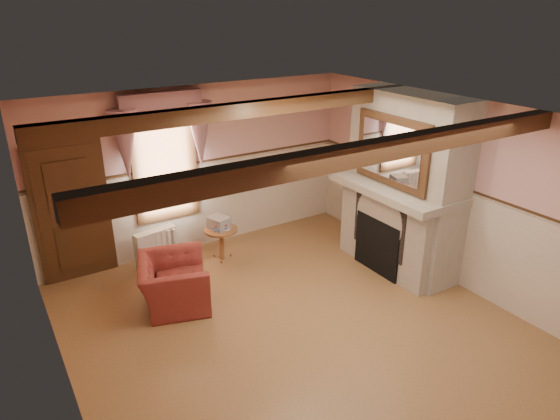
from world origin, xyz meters
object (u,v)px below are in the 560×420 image
bowl (400,183)px  mantel_clock (370,168)px  oil_lamp (374,166)px  radiator (156,247)px  side_table (221,244)px  armchair (173,283)px

bowl → mantel_clock: (0.00, 0.67, 0.06)m
bowl → oil_lamp: oil_lamp is taller
radiator → bowl: bearing=-43.8°
oil_lamp → radiator: bearing=154.1°
side_table → bowl: bearing=-37.9°
armchair → mantel_clock: (3.39, -0.17, 1.17)m
radiator → mantel_clock: bearing=-34.7°
bowl → radiator: bearing=146.2°
side_table → mantel_clock: (2.22, -1.06, 1.25)m
armchair → side_table: (1.17, 0.89, -0.07)m
side_table → radiator: 1.06m
bowl → mantel_clock: size_ratio=1.38×
armchair → radiator: size_ratio=1.52×
armchair → bowl: (3.39, -0.85, 1.11)m
armchair → mantel_clock: bearing=-75.9°
side_table → bowl: (2.22, -1.73, 1.19)m
radiator → oil_lamp: size_ratio=2.50×
radiator → oil_lamp: oil_lamp is taller
armchair → oil_lamp: oil_lamp is taller
armchair → radiator: 1.32m
side_table → oil_lamp: oil_lamp is taller
side_table → mantel_clock: size_ratio=2.30×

